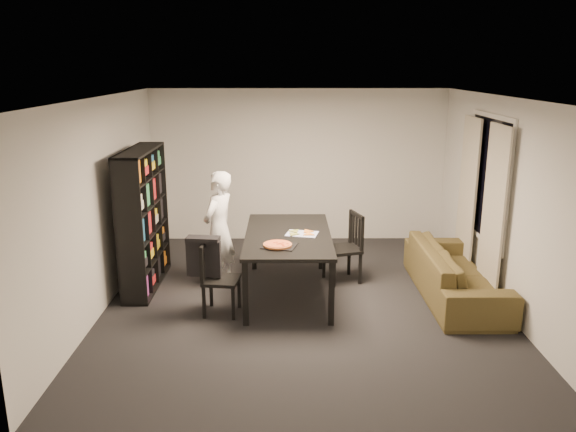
{
  "coord_description": "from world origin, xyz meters",
  "views": [
    {
      "loc": [
        -0.23,
        -6.75,
        2.97
      ],
      "look_at": [
        -0.19,
        0.37,
        1.05
      ],
      "focal_mm": 35.0,
      "sensor_mm": 36.0,
      "label": 1
    }
  ],
  "objects_px": {
    "dining_table": "(288,239)",
    "bookshelf": "(143,219)",
    "chair_left": "(214,273)",
    "sofa": "(455,272)",
    "chair_right": "(349,242)",
    "pepperoni_pizza": "(278,245)",
    "person": "(219,229)",
    "baking_tray": "(279,246)"
  },
  "relations": [
    {
      "from": "bookshelf",
      "to": "pepperoni_pizza",
      "type": "relative_size",
      "value": 5.43
    },
    {
      "from": "dining_table",
      "to": "bookshelf",
      "type": "bearing_deg",
      "value": 170.57
    },
    {
      "from": "chair_left",
      "to": "chair_right",
      "type": "xyz_separation_m",
      "value": [
        1.76,
        1.08,
        0.04
      ]
    },
    {
      "from": "chair_left",
      "to": "chair_right",
      "type": "bearing_deg",
      "value": -51.71
    },
    {
      "from": "dining_table",
      "to": "chair_right",
      "type": "distance_m",
      "value": 1.0
    },
    {
      "from": "bookshelf",
      "to": "baking_tray",
      "type": "distance_m",
      "value": 2.04
    },
    {
      "from": "chair_left",
      "to": "sofa",
      "type": "height_order",
      "value": "chair_left"
    },
    {
      "from": "bookshelf",
      "to": "chair_left",
      "type": "xyz_separation_m",
      "value": [
        1.06,
        -0.92,
        -0.43
      ]
    },
    {
      "from": "bookshelf",
      "to": "sofa",
      "type": "height_order",
      "value": "bookshelf"
    },
    {
      "from": "bookshelf",
      "to": "person",
      "type": "xyz_separation_m",
      "value": [
        1.02,
        0.03,
        -0.15
      ]
    },
    {
      "from": "baking_tray",
      "to": "chair_right",
      "type": "bearing_deg",
      "value": 46.31
    },
    {
      "from": "person",
      "to": "baking_tray",
      "type": "distance_m",
      "value": 1.22
    },
    {
      "from": "bookshelf",
      "to": "person",
      "type": "distance_m",
      "value": 1.03
    },
    {
      "from": "baking_tray",
      "to": "chair_left",
      "type": "bearing_deg",
      "value": -174.73
    },
    {
      "from": "baking_tray",
      "to": "person",
      "type": "bearing_deg",
      "value": 133.55
    },
    {
      "from": "dining_table",
      "to": "sofa",
      "type": "xyz_separation_m",
      "value": [
        2.2,
        -0.1,
        -0.43
      ]
    },
    {
      "from": "chair_left",
      "to": "baking_tray",
      "type": "relative_size",
      "value": 2.26
    },
    {
      "from": "dining_table",
      "to": "chair_left",
      "type": "bearing_deg",
      "value": -146.64
    },
    {
      "from": "person",
      "to": "chair_left",
      "type": "bearing_deg",
      "value": 27.17
    },
    {
      "from": "chair_left",
      "to": "pepperoni_pizza",
      "type": "distance_m",
      "value": 0.85
    },
    {
      "from": "baking_tray",
      "to": "dining_table",
      "type": "bearing_deg",
      "value": 78.19
    },
    {
      "from": "bookshelf",
      "to": "sofa",
      "type": "relative_size",
      "value": 0.84
    },
    {
      "from": "dining_table",
      "to": "pepperoni_pizza",
      "type": "distance_m",
      "value": 0.56
    },
    {
      "from": "bookshelf",
      "to": "chair_right",
      "type": "height_order",
      "value": "bookshelf"
    },
    {
      "from": "dining_table",
      "to": "chair_right",
      "type": "relative_size",
      "value": 2.04
    },
    {
      "from": "chair_right",
      "to": "person",
      "type": "relative_size",
      "value": 0.61
    },
    {
      "from": "baking_tray",
      "to": "pepperoni_pizza",
      "type": "height_order",
      "value": "pepperoni_pizza"
    },
    {
      "from": "pepperoni_pizza",
      "to": "sofa",
      "type": "bearing_deg",
      "value": 10.61
    },
    {
      "from": "sofa",
      "to": "chair_right",
      "type": "bearing_deg",
      "value": 66.55
    },
    {
      "from": "pepperoni_pizza",
      "to": "sofa",
      "type": "height_order",
      "value": "pepperoni_pizza"
    },
    {
      "from": "bookshelf",
      "to": "person",
      "type": "relative_size",
      "value": 1.19
    },
    {
      "from": "sofa",
      "to": "dining_table",
      "type": "bearing_deg",
      "value": 87.39
    },
    {
      "from": "dining_table",
      "to": "pepperoni_pizza",
      "type": "height_order",
      "value": "pepperoni_pizza"
    },
    {
      "from": "chair_left",
      "to": "pepperoni_pizza",
      "type": "bearing_deg",
      "value": -79.0
    },
    {
      "from": "bookshelf",
      "to": "dining_table",
      "type": "bearing_deg",
      "value": -9.43
    },
    {
      "from": "chair_left",
      "to": "pepperoni_pizza",
      "type": "relative_size",
      "value": 2.58
    },
    {
      "from": "pepperoni_pizza",
      "to": "bookshelf",
      "type": "bearing_deg",
      "value": 154.75
    },
    {
      "from": "pepperoni_pizza",
      "to": "chair_right",
      "type": "bearing_deg",
      "value": 46.11
    },
    {
      "from": "person",
      "to": "pepperoni_pizza",
      "type": "xyz_separation_m",
      "value": [
        0.82,
        -0.9,
        0.06
      ]
    },
    {
      "from": "person",
      "to": "pepperoni_pizza",
      "type": "relative_size",
      "value": 4.58
    },
    {
      "from": "chair_right",
      "to": "sofa",
      "type": "xyz_separation_m",
      "value": [
        1.35,
        -0.59,
        -0.23
      ]
    },
    {
      "from": "dining_table",
      "to": "baking_tray",
      "type": "height_order",
      "value": "baking_tray"
    }
  ]
}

